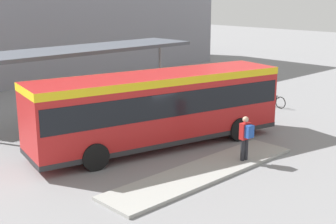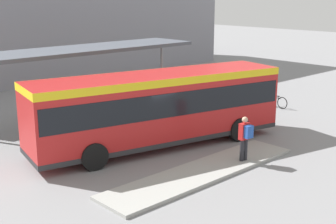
{
  "view_description": "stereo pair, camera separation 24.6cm",
  "coord_description": "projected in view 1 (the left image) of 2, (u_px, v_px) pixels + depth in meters",
  "views": [
    {
      "loc": [
        -12.71,
        -13.74,
        6.27
      ],
      "look_at": [
        0.54,
        0.0,
        1.38
      ],
      "focal_mm": 50.0,
      "sensor_mm": 36.0,
      "label": 1
    },
    {
      "loc": [
        -12.53,
        -13.91,
        6.27
      ],
      "look_at": [
        0.54,
        0.0,
        1.38
      ],
      "focal_mm": 50.0,
      "sensor_mm": 36.0,
      "label": 2
    }
  ],
  "objects": [
    {
      "name": "ground_plane",
      "position": [
        159.0,
        146.0,
        19.69
      ],
      "size": [
        120.0,
        120.0,
        0.0
      ],
      "primitive_type": "plane",
      "color": "gray"
    },
    {
      "name": "curb_island",
      "position": [
        204.0,
        171.0,
        16.72
      ],
      "size": [
        8.42,
        1.8,
        0.12
      ],
      "color": "#9E9E99",
      "rests_on": "ground_plane"
    },
    {
      "name": "city_bus",
      "position": [
        159.0,
        104.0,
        19.24
      ],
      "size": [
        11.13,
        4.73,
        3.07
      ],
      "rotation": [
        0.0,
        0.0,
        -0.22
      ],
      "color": "red",
      "rests_on": "ground_plane"
    },
    {
      "name": "pedestrian_waiting",
      "position": [
        246.0,
        136.0,
        17.43
      ],
      "size": [
        0.44,
        0.46,
        1.7
      ],
      "rotation": [
        0.0,
        0.0,
        1.46
      ],
      "color": "#232328",
      "rests_on": "curb_island"
    },
    {
      "name": "bicycle_black",
      "position": [
        274.0,
        101.0,
        26.31
      ],
      "size": [
        0.48,
        1.59,
        0.69
      ],
      "rotation": [
        0.0,
        0.0,
        1.51
      ],
      "color": "black",
      "rests_on": "ground_plane"
    },
    {
      "name": "bicycle_green",
      "position": [
        260.0,
        99.0,
        26.77
      ],
      "size": [
        0.48,
        1.56,
        0.68
      ],
      "rotation": [
        0.0,
        0.0,
        1.69
      ],
      "color": "black",
      "rests_on": "ground_plane"
    },
    {
      "name": "bicycle_red",
      "position": [
        246.0,
        97.0,
        27.21
      ],
      "size": [
        0.48,
        1.65,
        0.71
      ],
      "rotation": [
        0.0,
        0.0,
        -1.54
      ],
      "color": "black",
      "rests_on": "ground_plane"
    },
    {
      "name": "station_shelter",
      "position": [
        84.0,
        51.0,
        22.79
      ],
      "size": [
        11.94,
        2.94,
        3.67
      ],
      "color": "#4C515B",
      "rests_on": "ground_plane"
    },
    {
      "name": "potted_planter_near_shelter",
      "position": [
        100.0,
        116.0,
        21.54
      ],
      "size": [
        0.9,
        0.9,
        1.42
      ],
      "color": "slate",
      "rests_on": "ground_plane"
    },
    {
      "name": "station_building",
      "position": [
        35.0,
        4.0,
        36.59
      ],
      "size": [
        29.89,
        10.49,
        10.85
      ],
      "color": "gray",
      "rests_on": "ground_plane"
    }
  ]
}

